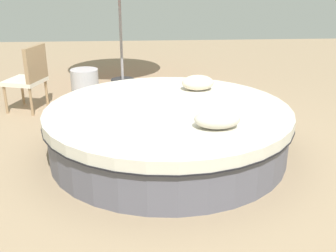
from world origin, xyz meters
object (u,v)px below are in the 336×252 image
Objects in this scene: round_bed at (168,130)px; throw_pillow_0 at (217,119)px; patio_chair at (30,74)px; side_table at (85,85)px; throw_pillow_1 at (198,83)px.

throw_pillow_0 is at bearing 124.10° from round_bed.
throw_pillow_0 is at bearing -116.63° from patio_chair.
side_table is (1.21, -2.11, -0.03)m from round_bed.
throw_pillow_1 reaches higher than round_bed.
throw_pillow_0 is at bearing 90.51° from throw_pillow_1.
patio_chair is at bearing -40.51° from round_bed.
throw_pillow_1 is 0.79× the size of side_table.
patio_chair is (2.36, -0.97, -0.09)m from throw_pillow_1.
throw_pillow_1 is (-0.42, -0.68, 0.37)m from round_bed.
throw_pillow_0 is at bearing 120.82° from side_table.
round_bed is 0.88m from throw_pillow_1.
round_bed is 0.86m from throw_pillow_0.
round_bed is at bearing 58.05° from throw_pillow_1.
patio_chair is at bearing -44.09° from throw_pillow_0.
round_bed is 2.43m from side_table.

